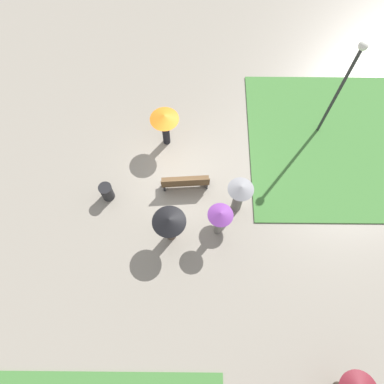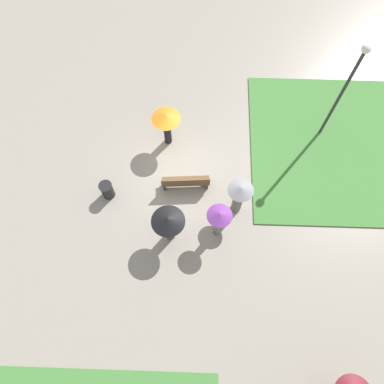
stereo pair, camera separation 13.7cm
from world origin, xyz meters
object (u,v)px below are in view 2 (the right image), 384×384
object	(u,v)px
crowd_person_grey	(239,196)
lamp_post	(347,84)
crowd_person_purple	(219,219)
park_bench	(186,182)
crowd_person_orange	(166,121)
trash_bin	(107,190)
crowd_person_black	(168,223)

from	to	relation	value
crowd_person_grey	lamp_post	bearing A→B (deg)	168.33
crowd_person_grey	crowd_person_purple	size ratio (longest dim) A/B	1.01
park_bench	crowd_person_purple	bearing A→B (deg)	120.57
crowd_person_orange	crowd_person_purple	xyz separation A→B (m)	(-2.08, 4.00, -0.14)
park_bench	lamp_post	bearing A→B (deg)	-157.67
park_bench	lamp_post	distance (m)	6.89
trash_bin	crowd_person_purple	bearing A→B (deg)	161.80
park_bench	crowd_person_grey	distance (m)	2.30
park_bench	crowd_person_grey	size ratio (longest dim) A/B	0.99
trash_bin	crowd_person_purple	distance (m)	4.64
trash_bin	crowd_person_grey	distance (m)	5.15
lamp_post	crowd_person_orange	world-z (taller)	lamp_post
crowd_person_grey	trash_bin	bearing A→B (deg)	-61.13
park_bench	crowd_person_orange	bearing A→B (deg)	-72.89
trash_bin	crowd_person_purple	xyz separation A→B (m)	(-4.32, 1.42, 0.92)
trash_bin	crowd_person_black	size ratio (longest dim) A/B	0.45
crowd_person_grey	crowd_person_orange	bearing A→B (deg)	-103.07
trash_bin	crowd_person_black	bearing A→B (deg)	147.47
crowd_person_orange	crowd_person_black	size ratio (longest dim) A/B	1.03
park_bench	trash_bin	size ratio (longest dim) A/B	2.29
trash_bin	crowd_person_grey	size ratio (longest dim) A/B	0.43
lamp_post	crowd_person_grey	world-z (taller)	lamp_post
crowd_person_orange	crowd_person_grey	bearing A→B (deg)	24.67
park_bench	crowd_person_grey	bearing A→B (deg)	153.21
crowd_person_grey	crowd_person_black	distance (m)	2.78
crowd_person_grey	crowd_person_orange	distance (m)	4.14
park_bench	trash_bin	bearing A→B (deg)	3.84
crowd_person_black	crowd_person_grey	bearing A→B (deg)	-28.80
park_bench	crowd_person_grey	world-z (taller)	crowd_person_grey
lamp_post	crowd_person_grey	bearing A→B (deg)	44.55
crowd_person_grey	crowd_person_purple	world-z (taller)	crowd_person_grey
lamp_post	crowd_person_grey	xyz separation A→B (m)	(3.71, 3.65, -1.89)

